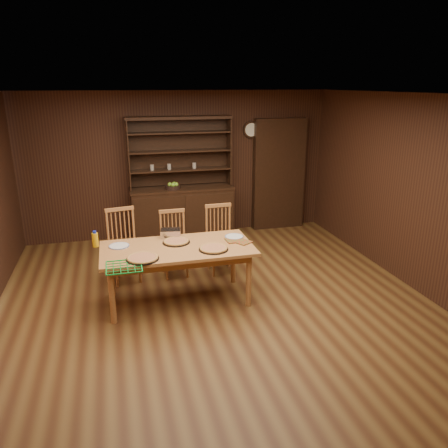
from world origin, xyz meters
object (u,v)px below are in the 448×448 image
object	(u,v)px
chair_center	(174,241)
chair_right	(220,236)
dining_table	(177,253)
china_hutch	(182,206)
juice_bottle	(95,239)
chair_left	(123,242)

from	to	relation	value
chair_center	chair_right	bearing A→B (deg)	-4.53
dining_table	chair_center	world-z (taller)	chair_center
china_hutch	juice_bottle	bearing A→B (deg)	-123.87
chair_left	chair_right	world-z (taller)	chair_left
dining_table	chair_center	xyz separation A→B (m)	(0.08, 0.88, -0.16)
dining_table	juice_bottle	bearing A→B (deg)	164.61
juice_bottle	china_hutch	bearing A→B (deg)	56.13
dining_table	chair_right	distance (m)	1.14
chair_left	chair_center	xyz separation A→B (m)	(0.72, -0.00, -0.04)
juice_bottle	chair_left	bearing A→B (deg)	60.25
chair_left	chair_right	bearing A→B (deg)	-11.69
china_hutch	chair_right	distance (m)	1.63
china_hutch	dining_table	size ratio (longest dim) A/B	1.14
china_hutch	dining_table	bearing A→B (deg)	-100.59
chair_right	chair_center	bearing A→B (deg)	175.05
chair_center	juice_bottle	distance (m)	1.27
chair_right	juice_bottle	world-z (taller)	chair_right
chair_center	juice_bottle	xyz separation A→B (m)	(-1.07, -0.60, 0.33)
chair_left	juice_bottle	world-z (taller)	chair_left
china_hutch	dining_table	distance (m)	2.48
chair_right	china_hutch	bearing A→B (deg)	99.32
china_hutch	juice_bottle	xyz separation A→B (m)	(-1.45, -2.16, 0.25)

